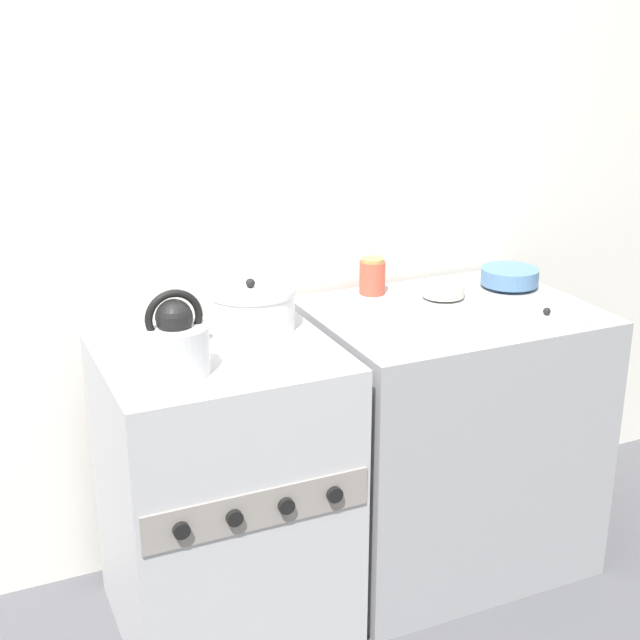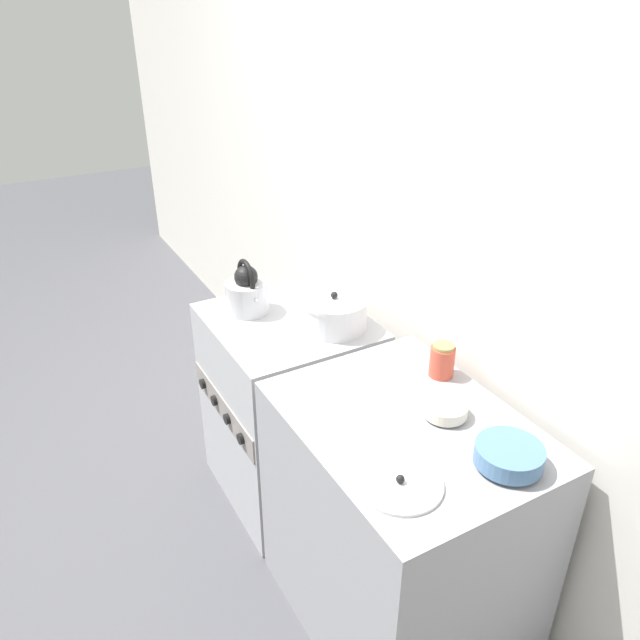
% 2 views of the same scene
% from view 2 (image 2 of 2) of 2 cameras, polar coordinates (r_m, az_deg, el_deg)
% --- Properties ---
extents(ground_plane, '(12.00, 12.00, 0.00)m').
position_cam_2_polar(ground_plane, '(2.95, -8.00, -16.56)').
color(ground_plane, '#4C4C51').
extents(wall_back, '(7.00, 0.06, 2.50)m').
position_cam_2_polar(wall_back, '(2.56, 5.50, 9.62)').
color(wall_back, silver).
rests_on(wall_back, ground_plane).
extents(stove, '(0.65, 0.62, 0.88)m').
position_cam_2_polar(stove, '(2.75, -2.79, -8.04)').
color(stove, '#B2B2B7').
rests_on(stove, ground_plane).
extents(counter, '(0.85, 0.66, 0.88)m').
position_cam_2_polar(counter, '(2.26, 7.29, -18.05)').
color(counter, '#99999E').
rests_on(counter, ground_plane).
extents(kettle, '(0.21, 0.17, 0.23)m').
position_cam_2_polar(kettle, '(2.55, -6.68, 2.55)').
color(kettle, silver).
rests_on(kettle, stove).
extents(cooking_pot, '(0.26, 0.26, 0.15)m').
position_cam_2_polar(cooking_pot, '(2.42, 1.29, 0.66)').
color(cooking_pot, silver).
rests_on(cooking_pot, stove).
extents(enamel_bowl, '(0.19, 0.19, 0.07)m').
position_cam_2_polar(enamel_bowl, '(1.84, 16.90, -11.75)').
color(enamel_bowl, '#4C729E').
rests_on(enamel_bowl, counter).
extents(small_ceramic_bowl, '(0.14, 0.14, 0.05)m').
position_cam_2_polar(small_ceramic_bowl, '(1.99, 11.39, -8.00)').
color(small_ceramic_bowl, beige).
rests_on(small_ceramic_bowl, counter).
extents(storage_jar, '(0.08, 0.08, 0.12)m').
position_cam_2_polar(storage_jar, '(2.16, 11.10, -3.65)').
color(storage_jar, '#CC4C38').
rests_on(storage_jar, counter).
extents(loose_pot_lid, '(0.23, 0.23, 0.03)m').
position_cam_2_polar(loose_pot_lid, '(1.74, 7.32, -14.63)').
color(loose_pot_lid, silver).
rests_on(loose_pot_lid, counter).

